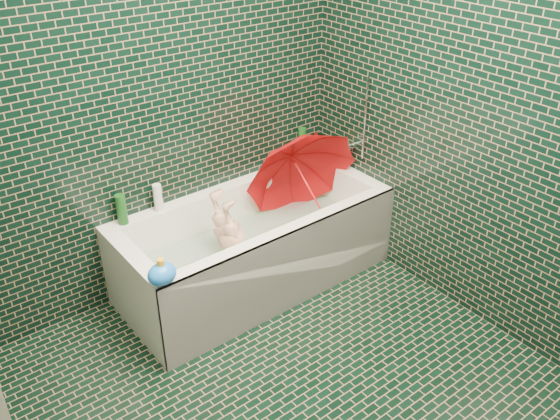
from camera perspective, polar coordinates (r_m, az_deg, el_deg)
floor at (r=3.12m, az=2.17°, el=-18.86°), size 2.80×2.80×0.00m
wall_back at (r=3.41m, az=-12.94°, el=10.65°), size 2.80×0.00×2.80m
wall_right at (r=3.24m, az=20.75°, el=8.40°), size 0.00×2.80×2.80m
bathtub at (r=3.78m, az=-2.33°, el=-4.24°), size 1.70×0.75×0.55m
bath_mat at (r=3.82m, az=-2.47°, el=-4.81°), size 1.35×0.47×0.01m
water at (r=3.74m, az=-2.52°, el=-3.01°), size 1.48×0.53×0.00m
faucet at (r=3.97m, az=7.04°, el=6.69°), size 0.18×0.19×0.55m
child at (r=3.64m, az=-4.14°, el=-4.00°), size 0.87×0.41×0.35m
umbrella at (r=3.80m, az=2.81°, el=2.12°), size 1.08×1.08×1.12m
soap_bottle_a at (r=4.20m, az=3.07°, el=4.93°), size 0.10×0.10×0.25m
soap_bottle_b at (r=4.24m, az=3.00°, el=5.21°), size 0.10×0.10×0.18m
soap_bottle_c at (r=4.26m, az=3.25°, el=5.29°), size 0.19×0.19×0.19m
bottle_right_tall at (r=4.12m, az=2.13°, el=6.29°), size 0.06×0.06×0.24m
bottle_right_pump at (r=4.25m, az=3.48°, el=6.51°), size 0.06×0.06×0.17m
bottle_left_tall at (r=3.52m, az=-15.01°, el=0.06°), size 0.06×0.06×0.18m
bottle_left_short at (r=3.60m, az=-11.66°, el=1.16°), size 0.06×0.06×0.17m
rubber_duck at (r=4.12m, az=1.34°, el=5.13°), size 0.13×0.09×0.10m
bath_toy at (r=2.99m, az=-11.29°, el=-6.03°), size 0.18×0.16×0.15m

